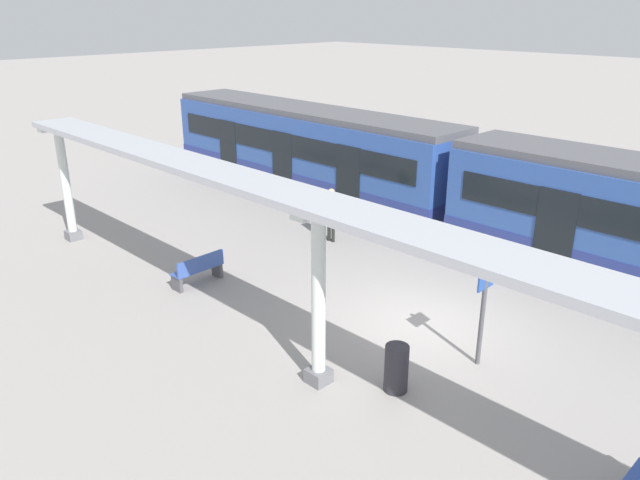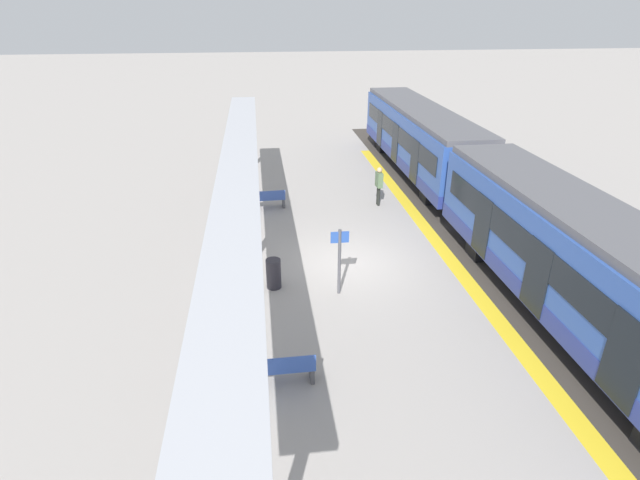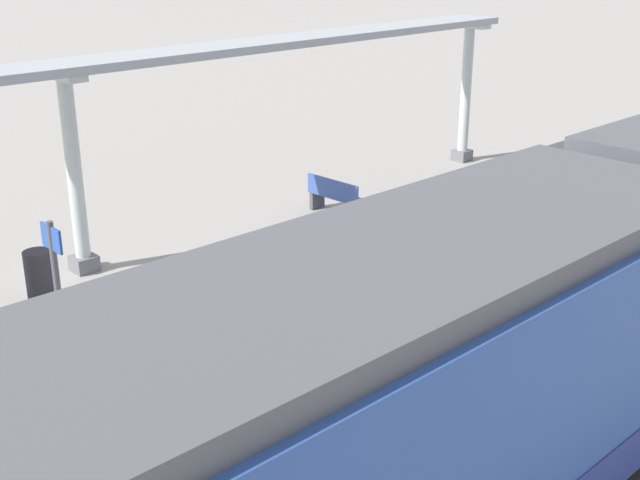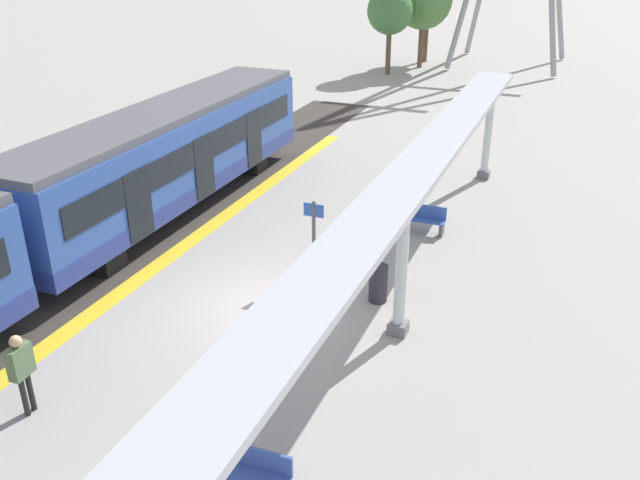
% 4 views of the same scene
% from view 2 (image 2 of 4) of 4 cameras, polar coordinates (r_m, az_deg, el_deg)
% --- Properties ---
extents(ground_plane, '(176.00, 176.00, 0.00)m').
position_cam_2_polar(ground_plane, '(17.72, 3.13, -2.65)').
color(ground_plane, '#9A948E').
extents(tactile_edge_strip, '(0.54, 29.41, 0.01)m').
position_cam_2_polar(tactile_edge_strip, '(18.69, 14.45, -1.89)').
color(tactile_edge_strip, gold).
rests_on(tactile_edge_strip, ground).
extents(trackbed, '(3.20, 41.41, 0.01)m').
position_cam_2_polar(trackbed, '(19.44, 19.60, -1.53)').
color(trackbed, '#38332D').
rests_on(trackbed, ground).
extents(train_near_carriage, '(2.65, 13.96, 3.48)m').
position_cam_2_polar(train_near_carriage, '(27.51, 11.25, 11.24)').
color(train_near_carriage, '#2C4D9A').
rests_on(train_near_carriage, ground).
extents(train_far_carriage, '(2.65, 13.96, 3.48)m').
position_cam_2_polar(train_far_carriage, '(15.20, 27.83, -3.02)').
color(train_far_carriage, '#2C4D9A').
rests_on(train_far_carriage, ground).
extents(canopy_pillar_nearest, '(1.10, 0.44, 3.73)m').
position_cam_2_polar(canopy_pillar_nearest, '(27.60, -8.48, 11.61)').
color(canopy_pillar_nearest, slate).
rests_on(canopy_pillar_nearest, ground).
extents(canopy_pillar_second, '(1.10, 0.44, 3.73)m').
position_cam_2_polar(canopy_pillar_second, '(16.61, -8.82, 2.31)').
color(canopy_pillar_second, slate).
rests_on(canopy_pillar_second, ground).
extents(canopy_beam, '(1.20, 23.93, 0.16)m').
position_cam_2_polar(canopy_beam, '(15.93, -9.28, 8.62)').
color(canopy_beam, '#A8AAB2').
rests_on(canopy_beam, canopy_pillar_nearest).
extents(bench_near_end, '(1.50, 0.46, 0.86)m').
position_cam_2_polar(bench_near_end, '(12.28, -4.12, -14.50)').
color(bench_near_end, '#3353A9').
rests_on(bench_near_end, ground).
extents(bench_mid_platform, '(1.52, 0.50, 0.86)m').
position_cam_2_polar(bench_mid_platform, '(22.43, -5.91, 4.67)').
color(bench_mid_platform, '#3753A1').
rests_on(bench_mid_platform, ground).
extents(trash_bin, '(0.48, 0.48, 1.00)m').
position_cam_2_polar(trash_bin, '(16.07, -5.32, -3.84)').
color(trash_bin, '#2C2A31').
rests_on(trash_bin, ground).
extents(platform_info_sign, '(0.56, 0.10, 2.20)m').
position_cam_2_polar(platform_info_sign, '(15.30, 2.24, -1.79)').
color(platform_info_sign, '#4C4C51').
rests_on(platform_info_sign, ground).
extents(passenger_waiting_near_edge, '(0.26, 0.52, 1.78)m').
position_cam_2_polar(passenger_waiting_near_edge, '(22.64, 6.76, 6.62)').
color(passenger_waiting_near_edge, black).
rests_on(passenger_waiting_near_edge, ground).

